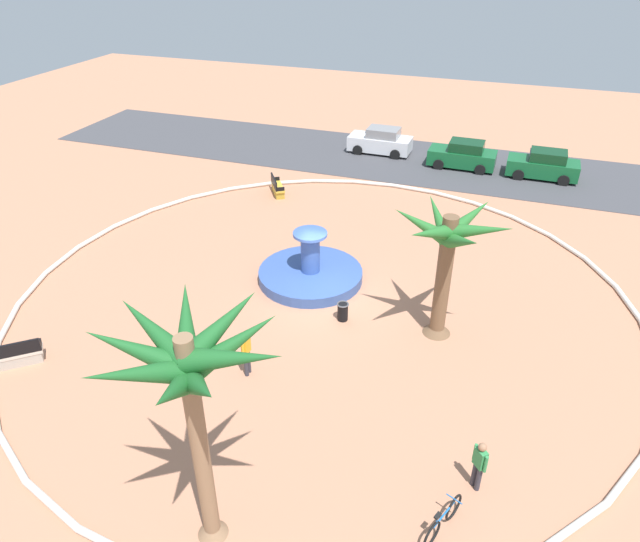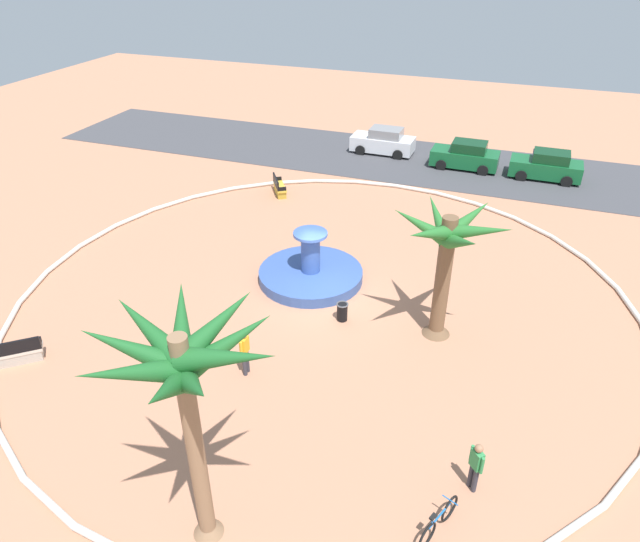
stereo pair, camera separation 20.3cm
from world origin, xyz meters
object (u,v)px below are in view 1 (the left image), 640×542
at_px(fountain, 310,273).
at_px(trash_bin, 343,311).
at_px(parked_car_leftmost, 381,141).
at_px(person_cyclist_helmet, 479,463).
at_px(parked_car_third, 543,165).
at_px(bench_east, 18,356).
at_px(palm_tree_near_fountain, 447,250).
at_px(palm_tree_by_curb, 190,375).
at_px(parked_car_second, 463,155).
at_px(bicycle_red_frame, 443,520).
at_px(bench_west, 277,188).
at_px(person_cyclist_photo, 246,351).

height_order(fountain, trash_bin, fountain).
bearing_deg(parked_car_leftmost, person_cyclist_helmet, -70.19).
relative_size(fountain, parked_car_third, 1.08).
bearing_deg(bench_east, palm_tree_near_fountain, 26.25).
height_order(trash_bin, parked_car_third, parked_car_third).
bearing_deg(fountain, parked_car_leftmost, 93.95).
bearing_deg(palm_tree_by_curb, trash_bin, 88.05).
bearing_deg(parked_car_second, palm_tree_near_fountain, -85.48).
bearing_deg(palm_tree_near_fountain, bicycle_red_frame, -79.63).
relative_size(bench_west, person_cyclist_photo, 0.95).
height_order(person_cyclist_helmet, person_cyclist_photo, person_cyclist_photo).
xyz_separation_m(palm_tree_by_curb, bench_east, (-9.25, 3.41, -4.74)).
bearing_deg(parked_car_second, fountain, -105.56).
xyz_separation_m(palm_tree_near_fountain, bench_west, (-10.42, 9.67, -3.14)).
distance_m(palm_tree_by_curb, person_cyclist_helmet, 8.02).
bearing_deg(bench_west, bicycle_red_frame, -56.00).
xyz_separation_m(palm_tree_near_fountain, parked_car_leftmost, (-6.73, 18.10, -2.71)).
distance_m(trash_bin, parked_car_leftmost, 18.74).
bearing_deg(person_cyclist_photo, trash_bin, 62.54).
relative_size(bench_west, parked_car_second, 0.40).
relative_size(palm_tree_by_curb, bicycle_red_frame, 3.91).
bearing_deg(bicycle_red_frame, fountain, 125.68).
distance_m(bench_west, parked_car_second, 11.79).
distance_m(trash_bin, person_cyclist_photo, 4.48).
bearing_deg(trash_bin, bench_west, 124.65).
height_order(palm_tree_by_curb, bicycle_red_frame, palm_tree_by_curb).
height_order(palm_tree_near_fountain, palm_tree_by_curb, palm_tree_by_curb).
distance_m(bench_east, parked_car_leftmost, 25.35).
relative_size(fountain, bench_west, 2.69).
bearing_deg(parked_car_third, bicycle_red_frame, -94.24).
relative_size(palm_tree_by_curb, parked_car_second, 1.57).
xyz_separation_m(trash_bin, person_cyclist_helmet, (5.57, -6.01, 0.52)).
relative_size(bench_east, person_cyclist_helmet, 0.95).
relative_size(palm_tree_near_fountain, parked_car_third, 1.24).
height_order(palm_tree_near_fountain, bench_west, palm_tree_near_fountain).
xyz_separation_m(bench_west, parked_car_leftmost, (3.69, 8.43, 0.43)).
relative_size(trash_bin, parked_car_third, 0.18).
xyz_separation_m(fountain, parked_car_third, (8.92, 15.16, 0.46)).
bearing_deg(person_cyclist_helmet, palm_tree_by_curb, -149.37).
height_order(person_cyclist_helmet, parked_car_second, parked_car_second).
relative_size(palm_tree_by_curb, person_cyclist_photo, 3.72).
xyz_separation_m(bench_east, bench_west, (2.64, 16.11, 0.00)).
distance_m(bench_east, trash_bin, 11.34).
bearing_deg(palm_tree_by_curb, bench_west, 108.70).
bearing_deg(parked_car_third, palm_tree_near_fountain, -100.96).
height_order(bench_east, parked_car_third, parked_car_third).
distance_m(person_cyclist_photo, parked_car_leftmost, 22.43).
height_order(bench_east, person_cyclist_photo, person_cyclist_photo).
bearing_deg(parked_car_third, bench_west, -151.68).
xyz_separation_m(palm_tree_by_curb, bench_west, (-6.61, 19.52, -4.74)).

